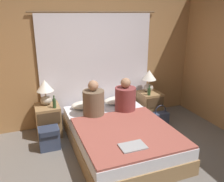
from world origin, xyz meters
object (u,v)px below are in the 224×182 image
lamp_right (149,78)px  lamp_left (45,90)px  bed (119,135)px  pillow_left (86,105)px  person_left_in_bed (94,102)px  beer_bottle_on_left_stand (54,103)px  beer_bottle_on_right_stand (149,91)px  laptop_on_bed (133,146)px  backpack_on_floor (49,137)px  handbag_on_floor (160,118)px  nightstand_right (149,105)px  nightstand_left (48,120)px  pillow_right (118,100)px  person_right_in_bed (125,98)px

lamp_right → lamp_left: bearing=180.0°
bed → pillow_left: 0.93m
pillow_left → person_left_in_bed: 0.43m
beer_bottle_on_left_stand → beer_bottle_on_right_stand: (1.80, 0.00, -0.01)m
beer_bottle_on_left_stand → pillow_left: bearing=15.8°
pillow_left → laptop_on_bed: size_ratio=1.58×
backpack_on_floor → handbag_on_floor: size_ratio=0.87×
nightstand_right → nightstand_left: bearing=180.0°
nightstand_left → beer_bottle_on_right_stand: bearing=-4.0°
pillow_left → pillow_right: same height
person_left_in_bed → person_right_in_bed: (0.58, -0.00, -0.01)m
laptop_on_bed → bed: bearing=81.1°
bed → pillow_left: bearing=110.6°
beer_bottle_on_left_stand → backpack_on_floor: bearing=-115.4°
person_left_in_bed → pillow_right: bearing=32.8°
bed → person_right_in_bed: bearing=56.2°
nightstand_left → person_right_in_bed: size_ratio=0.91×
lamp_right → person_right_in_bed: (-0.70, -0.42, -0.18)m
lamp_left → person_left_in_bed: size_ratio=0.71×
lamp_right → handbag_on_floor: 0.82m
lamp_left → handbag_on_floor: lamp_left is taller
person_right_in_bed → person_left_in_bed: bearing=180.0°
beer_bottle_on_left_stand → backpack_on_floor: size_ratio=0.61×
person_right_in_bed → beer_bottle_on_right_stand: 0.64m
handbag_on_floor → pillow_right: bearing=150.3°
nightstand_left → laptop_on_bed: size_ratio=1.62×
handbag_on_floor → lamp_right: bearing=93.3°
pillow_left → person_right_in_bed: size_ratio=0.88×
bed → handbag_on_floor: handbag_on_floor is taller
beer_bottle_on_right_stand → backpack_on_floor: 2.03m
pillow_right → beer_bottle_on_left_stand: bearing=-172.3°
person_right_in_bed → beer_bottle_on_right_stand: bearing=20.1°
bed → nightstand_right: bearing=38.8°
beer_bottle_on_left_stand → pillow_right: bearing=7.7°
pillow_right → person_left_in_bed: (-0.59, -0.38, 0.19)m
nightstand_left → beer_bottle_on_left_stand: 0.40m
beer_bottle_on_right_stand → laptop_on_bed: size_ratio=0.60×
laptop_on_bed → pillow_left: bearing=97.4°
beer_bottle_on_right_stand → handbag_on_floor: (0.13, -0.24, -0.49)m
lamp_right → person_left_in_bed: bearing=-161.7°
lamp_left → backpack_on_floor: 0.82m
nightstand_left → laptop_on_bed: (0.89, -1.53, 0.16)m
person_right_in_bed → backpack_on_floor: 1.43m
lamp_left → pillow_right: 1.37m
person_left_in_bed → beer_bottle_on_left_stand: 0.65m
lamp_left → lamp_right: same height
beer_bottle_on_left_stand → lamp_left: bearing=118.4°
lamp_right → backpack_on_floor: lamp_right is taller
person_left_in_bed → lamp_left: bearing=149.8°
nightstand_left → person_left_in_bed: bearing=-25.7°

